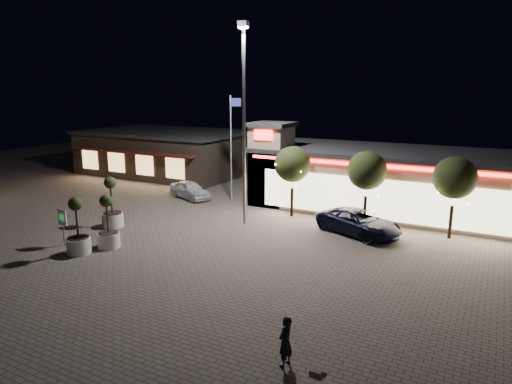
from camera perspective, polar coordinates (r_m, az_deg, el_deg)
The scene contains 16 objects.
ground at distance 24.60m, azimuth -14.95°, elevation -7.86°, with size 90.00×90.00×0.00m, color #645A51.
retail_building at distance 33.66m, azimuth 16.52°, elevation 1.52°, with size 20.40×8.40×6.10m.
restaurant_building at distance 47.75m, azimuth -11.13°, elevation 4.97°, with size 16.40×11.00×4.30m.
floodlight_pole at distance 28.36m, azimuth -1.52°, elevation 9.82°, with size 0.60×0.40×12.38m.
flagpole at distance 34.81m, azimuth -3.02°, elevation 6.62°, with size 0.95×0.10×8.00m.
string_tree_a at distance 30.51m, azimuth 4.59°, elevation 3.47°, with size 2.42×2.42×4.79m.
string_tree_b at distance 28.91m, azimuth 13.71°, elevation 2.61°, with size 2.42×2.42×4.79m.
string_tree_c at distance 28.11m, azimuth 23.60°, elevation 1.61°, with size 2.42×2.42×4.79m.
pickup_truck at distance 27.83m, azimuth 12.75°, elevation -3.72°, with size 2.43×5.27×1.47m, color black.
white_sedan at distance 36.30m, azimuth -8.27°, elevation 0.27°, with size 1.64×4.07×1.39m, color silver.
pedestrian at distance 14.93m, azimuth 3.68°, elevation -18.16°, with size 0.61×0.40×1.67m, color black.
dog at distance 14.59m, azimuth 7.84°, elevation -21.66°, with size 0.53×0.20×0.29m.
planter_left at distance 29.92m, azimuth -17.53°, elevation -2.32°, with size 1.31×1.31×3.21m.
planter_mid at distance 25.79m, azimuth -21.34°, elevation -5.15°, with size 1.24×1.24×3.05m.
planter_right at distance 26.20m, azimuth -17.99°, elevation -4.67°, with size 1.20×1.20×2.96m.
valet_sign at distance 27.22m, azimuth -23.04°, elevation -3.27°, with size 0.68×0.11×2.06m.
Camera 1 is at (16.03, -16.60, 8.53)m, focal length 32.00 mm.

